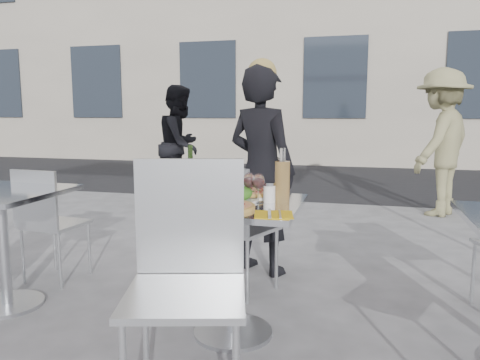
% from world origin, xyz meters
% --- Properties ---
extents(ground, '(80.00, 80.00, 0.00)m').
position_xyz_m(ground, '(0.00, 0.00, 0.00)').
color(ground, '#5E5E60').
extents(street_asphalt, '(24.00, 5.00, 0.00)m').
position_xyz_m(street_asphalt, '(0.00, 6.50, 0.00)').
color(street_asphalt, black).
rests_on(street_asphalt, ground).
extents(main_table, '(0.72, 0.72, 0.75)m').
position_xyz_m(main_table, '(0.00, 0.00, 0.54)').
color(main_table, '#B7BABF').
rests_on(main_table, ground).
extents(side_table_left, '(0.72, 0.72, 0.75)m').
position_xyz_m(side_table_left, '(-1.50, 0.00, 0.54)').
color(side_table_left, '#B7BABF').
rests_on(side_table_left, ground).
extents(chair_far, '(0.53, 0.54, 0.88)m').
position_xyz_m(chair_far, '(-0.15, 0.56, 0.52)').
color(chair_far, silver).
rests_on(chair_far, ground).
extents(chair_near, '(0.58, 0.59, 1.03)m').
position_xyz_m(chair_near, '(-0.02, -0.63, 0.61)').
color(chair_near, silver).
rests_on(chair_near, ground).
extents(side_chair_lfar, '(0.41, 0.42, 0.84)m').
position_xyz_m(side_chair_lfar, '(-1.51, 0.43, 0.49)').
color(side_chair_lfar, silver).
rests_on(side_chair_lfar, ground).
extents(woman_diner, '(0.68, 0.58, 1.57)m').
position_xyz_m(woman_diner, '(-0.08, 1.08, 0.79)').
color(woman_diner, black).
rests_on(woman_diner, ground).
extents(pedestrian_a, '(0.68, 0.83, 1.59)m').
position_xyz_m(pedestrian_a, '(-1.74, 3.58, 0.80)').
color(pedestrian_a, black).
rests_on(pedestrian_a, ground).
extents(pedestrian_b, '(1.12, 1.30, 1.74)m').
position_xyz_m(pedestrian_b, '(1.56, 3.62, 0.87)').
color(pedestrian_b, '#8C865A').
rests_on(pedestrian_b, ground).
extents(pizza_near, '(0.30, 0.30, 0.02)m').
position_xyz_m(pizza_near, '(0.00, -0.16, 0.76)').
color(pizza_near, tan).
rests_on(pizza_near, main_table).
extents(pizza_far, '(0.30, 0.30, 0.03)m').
position_xyz_m(pizza_far, '(0.05, 0.21, 0.77)').
color(pizza_far, white).
rests_on(pizza_far, main_table).
extents(salad_plate, '(0.22, 0.22, 0.09)m').
position_xyz_m(salad_plate, '(0.02, 0.04, 0.79)').
color(salad_plate, white).
rests_on(salad_plate, main_table).
extents(wine_bottle, '(0.07, 0.08, 0.29)m').
position_xyz_m(wine_bottle, '(-0.29, 0.13, 0.86)').
color(wine_bottle, '#325520').
rests_on(wine_bottle, main_table).
extents(carafe, '(0.08, 0.08, 0.29)m').
position_xyz_m(carafe, '(0.25, 0.08, 0.87)').
color(carafe, tan).
rests_on(carafe, main_table).
extents(sugar_shaker, '(0.06, 0.06, 0.11)m').
position_xyz_m(sugar_shaker, '(0.19, 0.05, 0.80)').
color(sugar_shaker, white).
rests_on(sugar_shaker, main_table).
extents(wineglass_white_a, '(0.07, 0.07, 0.16)m').
position_xyz_m(wineglass_white_a, '(-0.15, 0.00, 0.86)').
color(wineglass_white_a, white).
rests_on(wineglass_white_a, main_table).
extents(wineglass_white_b, '(0.07, 0.07, 0.16)m').
position_xyz_m(wineglass_white_b, '(-0.01, 0.04, 0.86)').
color(wineglass_white_b, white).
rests_on(wineglass_white_b, main_table).
extents(wineglass_red_a, '(0.07, 0.07, 0.16)m').
position_xyz_m(wineglass_red_a, '(0.08, 0.05, 0.86)').
color(wineglass_red_a, white).
rests_on(wineglass_red_a, main_table).
extents(wineglass_red_b, '(0.07, 0.07, 0.16)m').
position_xyz_m(wineglass_red_b, '(0.13, 0.03, 0.86)').
color(wineglass_red_b, white).
rests_on(wineglass_red_b, main_table).
extents(napkin_left, '(0.22, 0.22, 0.01)m').
position_xyz_m(napkin_left, '(-0.27, -0.22, 0.75)').
color(napkin_left, yellow).
rests_on(napkin_left, main_table).
extents(napkin_right, '(0.21, 0.21, 0.01)m').
position_xyz_m(napkin_right, '(0.27, -0.25, 0.75)').
color(napkin_right, yellow).
rests_on(napkin_right, main_table).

